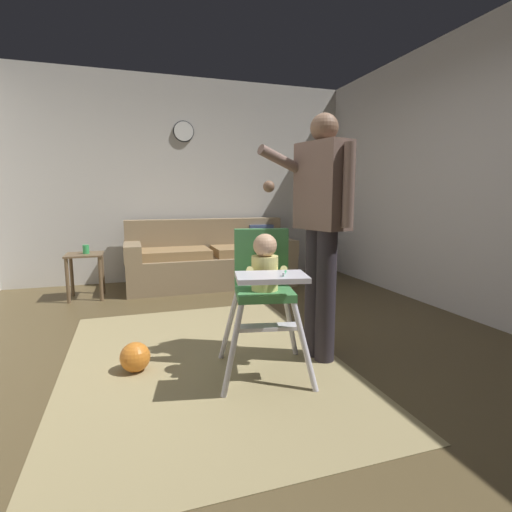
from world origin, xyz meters
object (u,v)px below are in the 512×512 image
at_px(high_chair, 264,277).
at_px(toy_ball, 135,357).
at_px(side_table, 85,266).
at_px(wall_clock, 184,131).
at_px(adult_standing, 321,224).
at_px(sippy_cup, 86,249).
at_px(couch, 210,260).

relative_size(high_chair, toy_ball, 4.78).
bearing_deg(high_chair, side_table, -140.54).
height_order(side_table, wall_clock, wall_clock).
xyz_separation_m(high_chair, toy_ball, (-0.82, 0.29, -0.56)).
relative_size(adult_standing, side_table, 3.31).
distance_m(high_chair, adult_standing, 0.57).
relative_size(high_chair, adult_standing, 0.56).
distance_m(high_chair, sippy_cup, 2.78).
height_order(adult_standing, wall_clock, wall_clock).
bearing_deg(couch, toy_ball, -22.58).
bearing_deg(adult_standing, toy_ball, -22.54).
bearing_deg(sippy_cup, adult_standing, -53.12).
bearing_deg(adult_standing, sippy_cup, -67.77).
distance_m(adult_standing, toy_ball, 1.56).
height_order(high_chair, side_table, high_chair).
bearing_deg(couch, wall_clock, -152.95).
bearing_deg(couch, sippy_cup, -80.18).
height_order(high_chair, adult_standing, adult_standing).
height_order(adult_standing, sippy_cup, adult_standing).
height_order(couch, wall_clock, wall_clock).
bearing_deg(sippy_cup, side_table, 180.00).
bearing_deg(wall_clock, adult_standing, -80.54).
bearing_deg(wall_clock, sippy_cup, -149.45).
distance_m(toy_ball, side_table, 2.24).
relative_size(high_chair, sippy_cup, 9.61).
distance_m(side_table, sippy_cup, 0.19).
bearing_deg(high_chair, toy_ball, -98.41).
height_order(high_chair, toy_ball, high_chair).
xyz_separation_m(adult_standing, side_table, (-1.78, 2.34, -0.60)).
bearing_deg(adult_standing, couch, -98.75).
bearing_deg(wall_clock, high_chair, -89.06).
bearing_deg(high_chair, wall_clock, -167.81).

